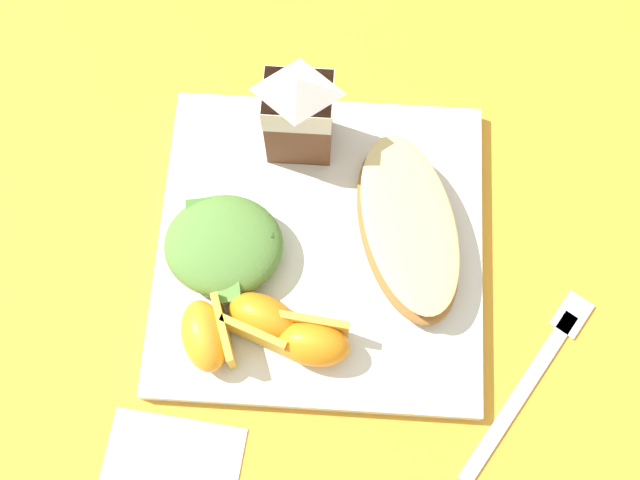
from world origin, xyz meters
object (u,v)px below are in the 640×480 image
metal_fork (536,370)px  green_salad_pile (224,245)px  orange_wedge_front (207,335)px  orange_wedge_middle (262,320)px  milk_carton (299,110)px  orange_wedge_rear (316,342)px  white_plate (320,247)px  cheesy_pizza_bread (408,228)px

metal_fork → green_salad_pile: bearing=162.7°
orange_wedge_front → orange_wedge_middle: bearing=19.9°
milk_carton → metal_fork: 0.29m
milk_carton → metal_fork: size_ratio=0.66×
green_salad_pile → milk_carton: milk_carton is taller
orange_wedge_rear → metal_fork: 0.19m
milk_carton → metal_fork: milk_carton is taller
green_salad_pile → milk_carton: 0.13m
milk_carton → orange_wedge_rear: (0.03, -0.19, -0.04)m
white_plate → orange_wedge_rear: orange_wedge_rear is taller
orange_wedge_rear → metal_fork: size_ratio=0.38×
white_plate → cheesy_pizza_bread: bearing=9.6°
white_plate → orange_wedge_middle: bearing=-119.6°
cheesy_pizza_bread → orange_wedge_rear: bearing=-124.9°
white_plate → orange_wedge_rear: bearing=-88.5°
white_plate → cheesy_pizza_bread: (0.07, 0.01, 0.03)m
cheesy_pizza_bread → metal_fork: 0.16m
orange_wedge_middle → orange_wedge_rear: same height
orange_wedge_middle → cheesy_pizza_bread: bearing=36.9°
white_plate → cheesy_pizza_bread: cheesy_pizza_bread is taller
green_salad_pile → orange_wedge_middle: size_ratio=1.45×
white_plate → metal_fork: size_ratio=1.67×
green_salad_pile → milk_carton: size_ratio=0.91×
cheesy_pizza_bread → orange_wedge_middle: size_ratio=2.69×
orange_wedge_front → orange_wedge_middle: same height
orange_wedge_middle → metal_fork: 0.23m
orange_wedge_front → orange_wedge_middle: 0.05m
cheesy_pizza_bread → milk_carton: size_ratio=1.68×
green_salad_pile → white_plate: bearing=9.3°
cheesy_pizza_bread → milk_carton: 0.13m
cheesy_pizza_bread → orange_wedge_rear: size_ratio=2.91×
white_plate → green_salad_pile: bearing=-170.7°
green_salad_pile → milk_carton: (0.06, 0.11, 0.04)m
cheesy_pizza_bread → orange_wedge_front: size_ratio=2.70×
metal_fork → orange_wedge_rear: bearing=178.1°
milk_carton → orange_wedge_middle: bearing=-96.2°
orange_wedge_front → cheesy_pizza_bread: bearing=32.8°
milk_carton → orange_wedge_middle: (-0.02, -0.17, -0.04)m
cheesy_pizza_bread → orange_wedge_front: (-0.16, -0.10, 0.00)m
white_plate → green_salad_pile: 0.09m
milk_carton → metal_fork: bearing=-42.4°
metal_fork → milk_carton: bearing=137.6°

